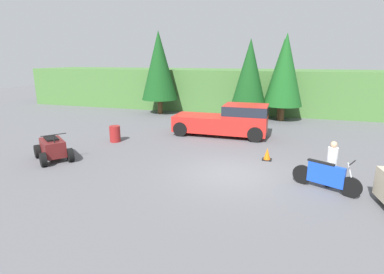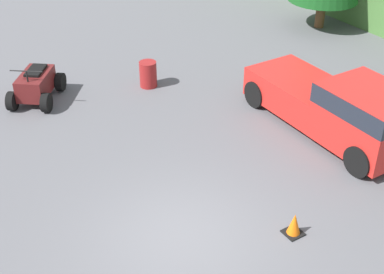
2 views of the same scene
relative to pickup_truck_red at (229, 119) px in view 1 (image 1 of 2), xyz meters
The scene contains 12 objects.
ground_plane 6.15m from the pickup_truck_red, 78.54° to the right, with size 80.00×80.00×0.00m, color #5B5B60.
hillside_backdrop 10.15m from the pickup_truck_red, 83.16° to the left, with size 44.00×6.00×3.49m.
tree_left 9.35m from the pickup_truck_red, 139.92° to the left, with size 2.90×2.90×6.60m.
tree_mid_left 5.91m from the pickup_truck_red, 85.32° to the left, with size 2.57×2.57×5.84m.
tree_mid_right 6.97m from the pickup_truck_red, 65.54° to the left, with size 2.57×2.57×5.83m.
tree_right 6.89m from the pickup_truck_red, 63.21° to the left, with size 2.72×2.72×6.19m.
pickup_truck_red is the anchor object (origin of this frame).
dirt_bike 7.91m from the pickup_truck_red, 54.82° to the right, with size 2.13×1.18×1.20m.
quad_atv 9.44m from the pickup_truck_red, 135.89° to the right, with size 2.42×2.28×1.29m.
rider_person 7.69m from the pickup_truck_red, 51.88° to the right, with size 0.48×0.48×1.67m.
traffic_cone 4.54m from the pickup_truck_red, 57.05° to the right, with size 0.42×0.42×0.55m.
steel_barrel 6.53m from the pickup_truck_red, 151.76° to the right, with size 0.58×0.58×0.88m.
Camera 1 is at (1.79, -11.04, 4.42)m, focal length 28.00 mm.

